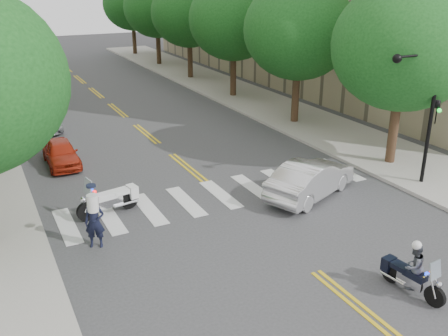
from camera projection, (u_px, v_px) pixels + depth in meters
ground at (316, 272)px, 15.20m from camera, size 140.00×140.00×0.00m
sidewalk_right at (241, 95)px, 37.49m from camera, size 5.00×60.00×0.15m
tree_r_0 at (404, 46)px, 21.91m from camera, size 6.40×6.40×8.45m
tree_r_1 at (299, 30)px, 28.56m from camera, size 6.40×6.40×8.45m
tree_r_2 at (234, 20)px, 35.22m from camera, size 6.40×6.40×8.45m
tree_r_3 at (189, 13)px, 41.87m from camera, size 6.40×6.40×8.45m
tree_r_4 at (157, 8)px, 48.53m from camera, size 6.40×6.40×8.45m
tree_r_5 at (132, 4)px, 55.18m from camera, size 6.40×6.40×8.45m
traffic_signal_pole at (425, 101)px, 20.03m from camera, size 2.82×0.42×6.00m
motorcycle_police at (412, 269)px, 13.99m from camera, size 0.75×2.05×1.66m
motorcycle_parked at (113, 199)px, 18.84m from camera, size 2.46×0.89×1.60m
officer_standing at (95, 222)px, 16.34m from camera, size 0.77×0.65×1.79m
convertible at (311, 179)px, 20.19m from camera, size 4.87×3.28×1.52m
parked_car_a at (61, 153)px, 23.60m from camera, size 1.46×3.57×1.21m
parked_car_b at (28, 127)px, 27.37m from camera, size 1.56×4.19×1.37m
parked_car_c at (41, 120)px, 29.01m from camera, size 2.04×4.27×1.17m
parked_car_d at (15, 98)px, 33.65m from camera, size 2.14×5.09×1.47m
parked_car_e at (16, 88)px, 37.30m from camera, size 1.52×3.58×1.21m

